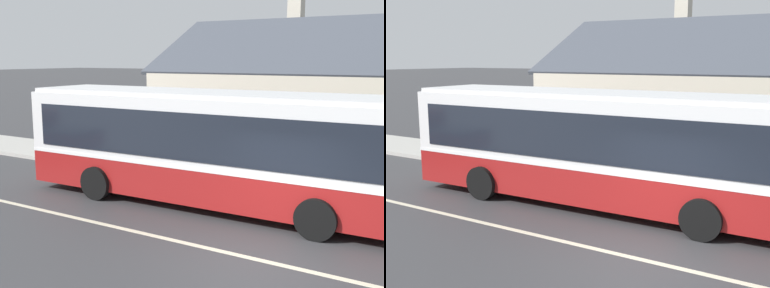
# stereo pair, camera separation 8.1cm
# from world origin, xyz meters

# --- Properties ---
(ground_plane) EXTENTS (300.00, 300.00, 0.00)m
(ground_plane) POSITION_xyz_m (0.00, 0.00, 0.00)
(ground_plane) COLOR #38383A
(sidewalk_far) EXTENTS (60.00, 3.00, 0.15)m
(sidewalk_far) POSITION_xyz_m (0.00, 6.00, 0.07)
(sidewalk_far) COLOR #ADAAA3
(sidewalk_far) RESTS_ON ground
(lane_divider_stripe) EXTENTS (60.00, 0.16, 0.01)m
(lane_divider_stripe) POSITION_xyz_m (0.00, 0.00, 0.00)
(lane_divider_stripe) COLOR beige
(lane_divider_stripe) RESTS_ON ground
(transit_bus) EXTENTS (11.39, 2.95, 3.24)m
(transit_bus) POSITION_xyz_m (-2.79, 2.90, 1.74)
(transit_bus) COLOR maroon
(transit_bus) RESTS_ON ground
(bench_by_building) EXTENTS (1.70, 0.51, 0.94)m
(bench_by_building) POSITION_xyz_m (-8.08, 5.40, 0.57)
(bench_by_building) COLOR #4C4C4C
(bench_by_building) RESTS_ON sidewalk_far
(bench_down_street) EXTENTS (1.67, 0.51, 0.94)m
(bench_down_street) POSITION_xyz_m (-3.29, 5.63, 0.57)
(bench_down_street) COLOR #4C4C4C
(bench_down_street) RESTS_ON sidewalk_far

